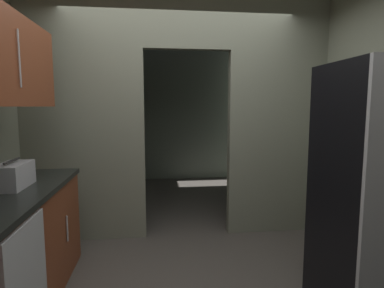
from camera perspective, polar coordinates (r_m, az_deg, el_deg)
The scene contains 5 objects.
kitchen_partition at distance 3.57m, azimuth -2.65°, elevation 6.65°, with size 3.39×0.12×2.77m.
adjoining_room_shell at distance 5.57m, azimuth -3.89°, elevation 5.75°, with size 3.39×2.97×2.77m.
refrigerator at distance 2.60m, azimuth 31.29°, elevation -7.44°, with size 0.79×0.71×1.78m.
lower_cabinet_run at distance 2.73m, azimuth -30.64°, elevation -16.56°, with size 0.68×1.69×0.89m.
boombox at distance 2.69m, azimuth -29.59°, elevation -4.95°, with size 0.21×0.36×0.21m.
Camera 1 is at (-0.28, -2.27, 1.48)m, focal length 29.66 mm.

